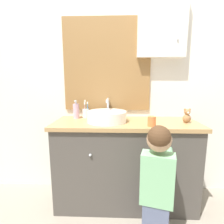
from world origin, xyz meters
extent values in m
cube|color=silver|center=(0.00, 0.63, 1.25)|extent=(3.20, 0.06, 2.50)
cube|color=olive|center=(-0.19, 0.59, 1.38)|extent=(0.89, 0.02, 0.93)
cube|color=#B2C1CC|center=(-0.19, 0.58, 1.38)|extent=(0.83, 0.01, 0.87)
cube|color=white|center=(0.34, 0.55, 1.76)|extent=(0.46, 0.10, 0.63)
sphere|color=silver|center=(0.48, 0.49, 1.60)|extent=(0.02, 0.02, 0.02)
cube|color=#4C4742|center=(0.00, 0.35, 0.40)|extent=(1.31, 0.46, 0.80)
cube|color=tan|center=(0.00, 0.35, 0.82)|extent=(1.35, 0.50, 0.03)
sphere|color=silver|center=(-0.30, 0.11, 0.60)|extent=(0.02, 0.02, 0.02)
sphere|color=silver|center=(0.30, 0.11, 0.60)|extent=(0.02, 0.02, 0.02)
cylinder|color=white|center=(-0.18, 0.34, 0.89)|extent=(0.37, 0.37, 0.10)
cylinder|color=silver|center=(-0.18, 0.34, 0.93)|extent=(0.30, 0.30, 0.01)
cylinder|color=silver|center=(-0.18, 0.55, 0.94)|extent=(0.02, 0.02, 0.20)
cylinder|color=silver|center=(-0.18, 0.47, 1.03)|extent=(0.02, 0.17, 0.02)
cylinder|color=silver|center=(-0.18, 0.38, 1.02)|extent=(0.02, 0.02, 0.02)
sphere|color=white|center=(-0.08, 0.55, 0.88)|extent=(0.05, 0.05, 0.05)
cylinder|color=silver|center=(-0.41, 0.52, 0.88)|extent=(0.07, 0.07, 0.09)
cylinder|color=#3884DB|center=(-0.39, 0.52, 0.93)|extent=(0.01, 0.01, 0.15)
cube|color=white|center=(-0.39, 0.52, 0.99)|extent=(0.01, 0.02, 0.02)
cylinder|color=#47B26B|center=(-0.42, 0.53, 0.94)|extent=(0.01, 0.01, 0.17)
cube|color=white|center=(-0.42, 0.53, 1.01)|extent=(0.01, 0.02, 0.02)
cylinder|color=pink|center=(-0.42, 0.52, 0.92)|extent=(0.01, 0.01, 0.15)
cube|color=white|center=(-0.42, 0.52, 0.99)|extent=(0.01, 0.02, 0.02)
cylinder|color=#CCA3BC|center=(-0.50, 0.48, 0.91)|extent=(0.06, 0.06, 0.15)
cylinder|color=silver|center=(-0.50, 0.48, 1.00)|extent=(0.02, 0.02, 0.02)
cube|color=silver|center=(-0.50, 0.47, 1.02)|extent=(0.02, 0.03, 0.02)
cube|color=slate|center=(0.21, -0.13, 0.18)|extent=(0.21, 0.16, 0.35)
cube|color=#7FBC89|center=(0.21, -0.13, 0.54)|extent=(0.25, 0.18, 0.37)
sphere|color=tan|center=(0.21, -0.13, 0.83)|extent=(0.17, 0.17, 0.17)
sphere|color=#4C331E|center=(0.20, -0.15, 0.85)|extent=(0.16, 0.16, 0.16)
cylinder|color=#7FBC89|center=(0.34, 0.05, 0.66)|extent=(0.12, 0.28, 0.05)
cylinder|color=#D6423D|center=(0.37, 0.18, 0.70)|extent=(0.02, 0.05, 0.12)
ellipsoid|color=#9E7047|center=(0.55, 0.32, 0.88)|extent=(0.07, 0.06, 0.08)
sphere|color=#9E7047|center=(0.55, 0.32, 0.94)|extent=(0.06, 0.06, 0.06)
sphere|color=#9E7047|center=(0.53, 0.32, 0.96)|extent=(0.02, 0.02, 0.02)
sphere|color=#9E7047|center=(0.58, 0.32, 0.96)|extent=(0.02, 0.02, 0.02)
sphere|color=silver|center=(0.55, 0.29, 0.94)|extent=(0.02, 0.02, 0.02)
cylinder|color=orange|center=(0.21, 0.18, 0.88)|extent=(0.07, 0.07, 0.09)
camera|label=1|loc=(-0.07, -1.26, 1.21)|focal=28.00mm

